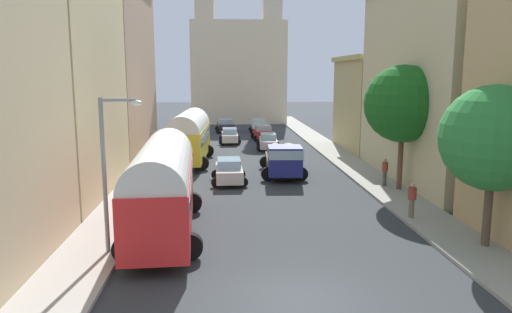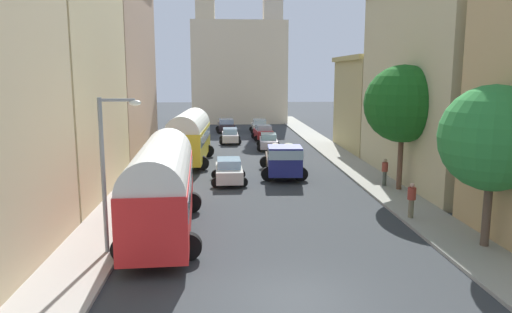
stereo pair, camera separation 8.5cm
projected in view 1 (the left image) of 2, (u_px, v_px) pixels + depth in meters
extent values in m
plane|color=#33373A|center=(249.00, 154.00, 41.06)|extent=(154.00, 154.00, 0.00)
cube|color=#ACA59C|center=(163.00, 154.00, 40.57)|extent=(2.50, 70.00, 0.14)
cube|color=#9B9A8E|center=(334.00, 152.00, 41.53)|extent=(2.50, 70.00, 0.14)
cube|color=beige|center=(63.00, 72.00, 26.00)|extent=(4.39, 11.30, 13.54)
cube|color=tan|center=(112.00, 71.00, 38.64)|extent=(4.94, 13.96, 13.89)
cube|color=#CCBE8E|center=(439.00, 84.00, 30.04)|extent=(5.38, 14.68, 12.15)
cube|color=tan|center=(378.00, 106.00, 42.52)|extent=(5.88, 9.49, 7.80)
cube|color=tan|center=(380.00, 59.00, 41.83)|extent=(6.46, 9.49, 0.41)
cube|color=beige|center=(238.00, 73.00, 67.31)|extent=(12.81, 6.83, 13.68)
cube|color=beige|center=(205.00, 48.00, 64.78)|extent=(2.50, 2.50, 20.19)
cube|color=beige|center=(272.00, 48.00, 65.38)|extent=(2.50, 2.50, 20.19)
cube|color=red|center=(163.00, 196.00, 20.33)|extent=(2.85, 10.00, 2.31)
cylinder|color=silver|center=(162.00, 169.00, 20.13)|extent=(2.80, 9.80, 2.33)
cube|color=#99B7C6|center=(163.00, 184.00, 20.24)|extent=(2.86, 9.21, 0.74)
cylinder|color=black|center=(145.00, 204.00, 23.40)|extent=(1.00, 0.35, 1.00)
cylinder|color=black|center=(192.00, 202.00, 23.65)|extent=(1.00, 0.35, 1.00)
cylinder|color=black|center=(126.00, 249.00, 17.39)|extent=(1.00, 0.35, 1.00)
cylinder|color=black|center=(189.00, 246.00, 17.65)|extent=(1.00, 0.35, 1.00)
cube|color=gold|center=(189.00, 142.00, 36.58)|extent=(2.86, 9.03, 2.21)
cylinder|color=silver|center=(189.00, 128.00, 36.40)|extent=(2.80, 8.85, 2.42)
cube|color=#99B7C6|center=(189.00, 136.00, 36.50)|extent=(2.88, 8.31, 0.71)
cylinder|color=black|center=(179.00, 151.00, 39.47)|extent=(1.00, 0.35, 1.00)
cylinder|color=black|center=(208.00, 151.00, 39.52)|extent=(1.00, 0.35, 1.00)
cylinder|color=black|center=(168.00, 163.00, 34.01)|extent=(1.00, 0.35, 1.00)
cylinder|color=black|center=(202.00, 163.00, 34.07)|extent=(1.00, 0.35, 1.00)
cube|color=navy|center=(285.00, 161.00, 30.34)|extent=(2.18, 2.20, 1.78)
cube|color=#99B7C6|center=(285.00, 153.00, 30.26)|extent=(2.23, 2.29, 0.57)
cube|color=brown|center=(281.00, 161.00, 33.85)|extent=(2.33, 4.92, 0.55)
ellipsoid|color=beige|center=(279.00, 154.00, 33.22)|extent=(0.97, 1.04, 0.57)
ellipsoid|color=beige|center=(279.00, 154.00, 33.37)|extent=(0.95, 0.91, 0.46)
ellipsoid|color=beige|center=(275.00, 150.00, 34.86)|extent=(1.18, 1.06, 0.53)
ellipsoid|color=beige|center=(275.00, 147.00, 33.61)|extent=(0.92, 1.09, 0.57)
ellipsoid|color=#E6E6C4|center=(289.00, 147.00, 33.31)|extent=(1.21, 1.11, 0.59)
cylinder|color=black|center=(301.00, 174.00, 30.66)|extent=(0.90, 0.31, 0.90)
cylinder|color=black|center=(268.00, 174.00, 30.64)|extent=(0.90, 0.31, 0.90)
cylinder|color=black|center=(295.00, 162.00, 34.75)|extent=(0.90, 0.31, 0.90)
cylinder|color=black|center=(266.00, 162.00, 34.72)|extent=(0.90, 0.31, 0.90)
cube|color=silver|center=(268.00, 143.00, 43.57)|extent=(1.77, 4.30, 0.66)
cube|color=#92BEC5|center=(268.00, 136.00, 43.47)|extent=(1.47, 2.27, 0.49)
cylinder|color=black|center=(277.00, 148.00, 42.34)|extent=(0.60, 0.21, 0.60)
cylinder|color=black|center=(260.00, 148.00, 42.32)|extent=(0.60, 0.21, 0.60)
cylinder|color=black|center=(276.00, 144.00, 44.91)|extent=(0.60, 0.21, 0.60)
cylinder|color=black|center=(259.00, 144.00, 44.90)|extent=(0.60, 0.21, 0.60)
cube|color=#B5292A|center=(263.00, 134.00, 49.70)|extent=(1.91, 3.72, 0.77)
cube|color=#A5BACD|center=(263.00, 128.00, 49.59)|extent=(1.59, 1.98, 0.48)
cylinder|color=black|center=(273.00, 138.00, 48.78)|extent=(0.60, 0.21, 0.60)
cylinder|color=black|center=(256.00, 139.00, 48.55)|extent=(0.60, 0.21, 0.60)
cylinder|color=black|center=(269.00, 136.00, 50.97)|extent=(0.60, 0.21, 0.60)
cylinder|color=black|center=(253.00, 136.00, 50.74)|extent=(0.60, 0.21, 0.60)
cube|color=silver|center=(259.00, 127.00, 55.74)|extent=(1.60, 4.27, 0.74)
cube|color=#A5BEC6|center=(259.00, 122.00, 55.63)|extent=(1.40, 2.22, 0.55)
cylinder|color=black|center=(267.00, 132.00, 54.54)|extent=(0.60, 0.21, 0.60)
cylinder|color=black|center=(253.00, 132.00, 54.44)|extent=(0.60, 0.21, 0.60)
cylinder|color=black|center=(265.00, 129.00, 57.15)|extent=(0.60, 0.21, 0.60)
cylinder|color=black|center=(251.00, 129.00, 57.04)|extent=(0.60, 0.21, 0.60)
cube|color=silver|center=(229.00, 173.00, 30.06)|extent=(1.68, 3.87, 0.74)
cube|color=#8CB6D3|center=(229.00, 163.00, 29.96)|extent=(1.45, 2.02, 0.51)
cylinder|color=black|center=(216.00, 174.00, 31.22)|extent=(0.60, 0.21, 0.60)
cylinder|color=black|center=(241.00, 174.00, 31.36)|extent=(0.60, 0.21, 0.60)
cylinder|color=black|center=(216.00, 183.00, 28.88)|extent=(0.60, 0.21, 0.60)
cylinder|color=black|center=(243.00, 182.00, 29.02)|extent=(0.60, 0.21, 0.60)
cube|color=silver|center=(230.00, 137.00, 47.49)|extent=(1.56, 4.13, 0.69)
cube|color=#8CB0D1|center=(230.00, 131.00, 47.39)|extent=(1.36, 2.15, 0.50)
cylinder|color=black|center=(222.00, 138.00, 48.74)|extent=(0.60, 0.21, 0.60)
cylinder|color=black|center=(237.00, 138.00, 48.85)|extent=(0.60, 0.21, 0.60)
cylinder|color=black|center=(222.00, 142.00, 46.23)|extent=(0.60, 0.21, 0.60)
cylinder|color=black|center=(238.00, 142.00, 46.35)|extent=(0.60, 0.21, 0.60)
cube|color=black|center=(226.00, 127.00, 56.26)|extent=(2.03, 4.23, 0.76)
cube|color=#8EAAD2|center=(226.00, 121.00, 56.15)|extent=(1.70, 2.24, 0.51)
cylinder|color=black|center=(217.00, 129.00, 57.46)|extent=(0.60, 0.21, 0.60)
cylinder|color=black|center=(232.00, 128.00, 57.68)|extent=(0.60, 0.21, 0.60)
cylinder|color=black|center=(219.00, 131.00, 54.95)|extent=(0.60, 0.21, 0.60)
cylinder|color=black|center=(234.00, 131.00, 55.18)|extent=(0.60, 0.21, 0.60)
cylinder|color=#746C51|center=(411.00, 219.00, 22.44)|extent=(0.21, 0.21, 0.14)
cylinder|color=#746C51|center=(411.00, 208.00, 22.35)|extent=(0.32, 0.32, 0.86)
cylinder|color=#A23A2D|center=(412.00, 193.00, 22.23)|extent=(0.50, 0.50, 0.56)
sphere|color=tan|center=(413.00, 185.00, 22.17)|extent=(0.22, 0.22, 0.22)
cylinder|color=#42493F|center=(384.00, 187.00, 28.88)|extent=(0.20, 0.20, 0.14)
cylinder|color=#42493F|center=(384.00, 178.00, 28.80)|extent=(0.31, 0.31, 0.86)
cylinder|color=brown|center=(385.00, 167.00, 28.68)|extent=(0.47, 0.47, 0.53)
sphere|color=tan|center=(385.00, 161.00, 28.62)|extent=(0.22, 0.22, 0.22)
cylinder|color=gray|center=(104.00, 178.00, 17.63)|extent=(0.16, 0.16, 5.87)
cylinder|color=gray|center=(118.00, 100.00, 17.19)|extent=(1.24, 0.11, 0.11)
ellipsoid|color=silver|center=(136.00, 103.00, 17.25)|extent=(0.44, 0.28, 0.20)
cylinder|color=brown|center=(487.00, 213.00, 18.58)|extent=(0.32, 0.32, 2.84)
sphere|color=#2C8239|center=(494.00, 138.00, 18.09)|extent=(3.99, 3.99, 3.99)
cylinder|color=brown|center=(400.00, 162.00, 27.72)|extent=(0.30, 0.30, 3.41)
sphere|color=#1B5F1E|center=(403.00, 104.00, 27.16)|extent=(4.35, 4.35, 4.35)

